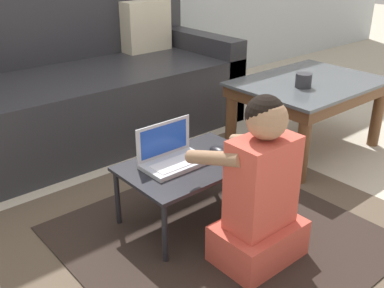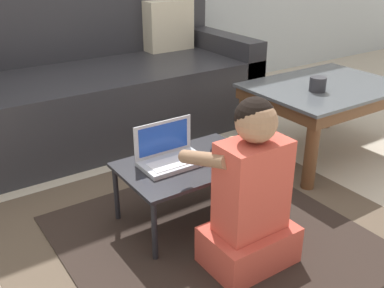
% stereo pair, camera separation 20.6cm
% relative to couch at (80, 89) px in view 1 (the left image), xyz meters
% --- Properties ---
extents(ground_plane, '(16.00, 16.00, 0.00)m').
position_rel_couch_xyz_m(ground_plane, '(-0.01, -1.33, -0.32)').
color(ground_plane, beige).
extents(area_rug, '(1.71, 1.69, 0.01)m').
position_rel_couch_xyz_m(area_rug, '(-0.11, -1.46, -0.31)').
color(area_rug, brown).
rests_on(area_rug, ground_plane).
extents(couch, '(2.06, 0.94, 0.93)m').
position_rel_couch_xyz_m(couch, '(0.00, 0.00, 0.00)').
color(couch, '#2D2D33').
rests_on(couch, ground_plane).
extents(coffee_table, '(0.87, 0.65, 0.44)m').
position_rel_couch_xyz_m(coffee_table, '(0.96, -1.11, 0.05)').
color(coffee_table, '#4C5156').
rests_on(coffee_table, ground_plane).
extents(laptop_desk, '(0.62, 0.40, 0.30)m').
position_rel_couch_xyz_m(laptop_desk, '(-0.11, -1.26, -0.05)').
color(laptop_desk, black).
rests_on(laptop_desk, ground_plane).
extents(laptop, '(0.29, 0.17, 0.18)m').
position_rel_couch_xyz_m(laptop, '(-0.18, -1.22, 0.01)').
color(laptop, '#B7BCC6').
rests_on(laptop, laptop_desk).
extents(computer_mouse, '(0.07, 0.11, 0.04)m').
position_rel_couch_xyz_m(computer_mouse, '(0.04, -1.29, 0.00)').
color(computer_mouse, black).
rests_on(computer_mouse, laptop_desk).
extents(person_seated, '(0.36, 0.42, 0.71)m').
position_rel_couch_xyz_m(person_seated, '(-0.09, -1.66, -0.01)').
color(person_seated, '#CC4C3D').
rests_on(person_seated, ground_plane).
extents(cup_on_table, '(0.09, 0.09, 0.08)m').
position_rel_couch_xyz_m(cup_on_table, '(0.82, -1.16, 0.17)').
color(cup_on_table, '#2D2D33').
rests_on(cup_on_table, coffee_table).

